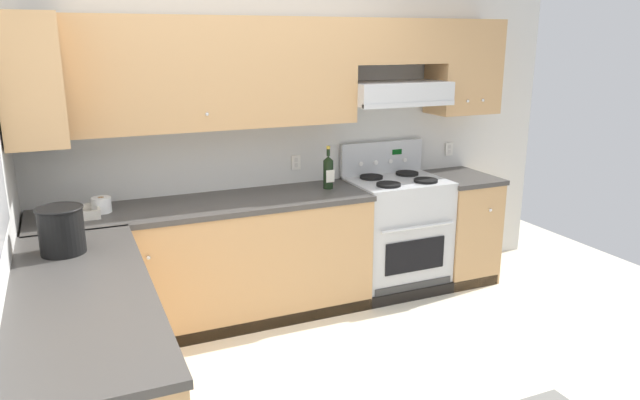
# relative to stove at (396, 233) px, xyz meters

# --- Properties ---
(ground_plane) EXTENTS (7.04, 7.04, 0.00)m
(ground_plane) POSITION_rel_stove_xyz_m (-1.20, -1.25, -0.48)
(ground_plane) COLOR beige
(wall_back) EXTENTS (4.68, 0.57, 2.55)m
(wall_back) POSITION_rel_stove_xyz_m (-0.81, 0.27, 1.00)
(wall_back) COLOR silver
(wall_back) RESTS_ON ground_plane
(counter_back_run) EXTENTS (3.60, 0.65, 0.91)m
(counter_back_run) POSITION_rel_stove_xyz_m (-1.19, -0.01, -0.03)
(counter_back_run) COLOR tan
(counter_back_run) RESTS_ON ground_plane
(counter_left_run) EXTENTS (0.63, 1.91, 0.91)m
(counter_left_run) POSITION_rel_stove_xyz_m (-2.44, -1.26, -0.03)
(counter_left_run) COLOR tan
(counter_left_run) RESTS_ON ground_plane
(stove) EXTENTS (0.76, 0.62, 1.20)m
(stove) POSITION_rel_stove_xyz_m (0.00, 0.00, 0.00)
(stove) COLOR #B7BABC
(stove) RESTS_ON ground_plane
(wine_bottle) EXTENTS (0.08, 0.08, 0.33)m
(wine_bottle) POSITION_rel_stove_xyz_m (-0.60, 0.04, 0.57)
(wine_bottle) COLOR black
(wine_bottle) RESTS_ON counter_back_run
(bowl) EXTENTS (0.36, 0.21, 0.06)m
(bowl) POSITION_rel_stove_xyz_m (-2.45, -0.01, 0.45)
(bowl) COLOR beige
(bowl) RESTS_ON counter_back_run
(bucket) EXTENTS (0.25, 0.25, 0.26)m
(bucket) POSITION_rel_stove_xyz_m (-2.51, -0.69, 0.57)
(bucket) COLOR black
(bucket) RESTS_ON counter_left_run
(paper_towel_roll) EXTENTS (0.13, 0.13, 0.10)m
(paper_towel_roll) POSITION_rel_stove_xyz_m (-2.26, 0.05, 0.48)
(paper_towel_roll) COLOR white
(paper_towel_roll) RESTS_ON counter_back_run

